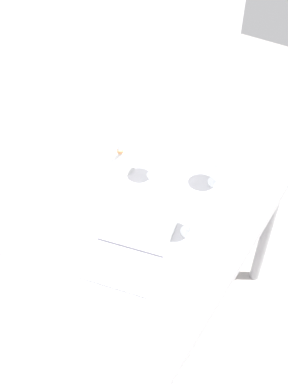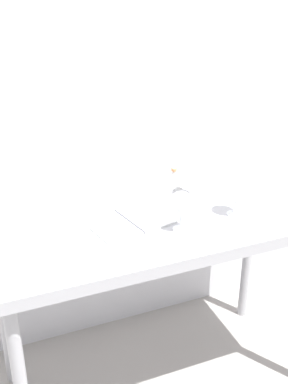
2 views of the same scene
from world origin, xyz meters
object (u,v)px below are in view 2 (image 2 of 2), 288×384
object	(u,v)px
wine_glass_near_right	(236,190)
open_notebook	(129,221)
wine_glass_far_right	(194,171)
tasting_sheet_upper	(234,183)
tasting_sheet_lower	(57,217)
decanter_funnel	(174,178)
wine_glass_near_center	(181,204)

from	to	relation	value
wine_glass_near_right	open_notebook	world-z (taller)	wine_glass_near_right
wine_glass_far_right	tasting_sheet_upper	bearing A→B (deg)	11.25
wine_glass_far_right	tasting_sheet_lower	distance (m)	0.60
decanter_funnel	wine_glass_far_right	bearing A→B (deg)	-77.97
wine_glass_near_center	open_notebook	size ratio (longest dim) A/B	0.46
tasting_sheet_lower	decanter_funnel	bearing A→B (deg)	23.49
wine_glass_far_right	decanter_funnel	size ratio (longest dim) A/B	1.31
open_notebook	tasting_sheet_lower	xyz separation A→B (m)	(-0.25, 0.14, -0.00)
wine_glass_near_right	decanter_funnel	size ratio (longest dim) A/B	1.23
wine_glass_near_right	wine_glass_near_center	xyz separation A→B (m)	(-0.25, -0.03, 0.00)
wine_glass_near_right	tasting_sheet_upper	xyz separation A→B (m)	(0.15, 0.25, -0.11)
wine_glass_near_center	wine_glass_far_right	distance (m)	0.29
tasting_sheet_lower	decanter_funnel	xyz separation A→B (m)	(0.56, 0.10, 0.04)
wine_glass_far_right	decanter_funnel	world-z (taller)	wine_glass_far_right
wine_glass_far_right	tasting_sheet_lower	size ratio (longest dim) A/B	0.61
wine_glass_far_right	open_notebook	world-z (taller)	wine_glass_far_right
tasting_sheet_upper	wine_glass_near_center	bearing A→B (deg)	-126.93
tasting_sheet_upper	wine_glass_far_right	bearing A→B (deg)	-150.22
wine_glass_near_right	tasting_sheet_lower	bearing A→B (deg)	160.07
wine_glass_far_right	wine_glass_near_center	bearing A→B (deg)	-126.18
wine_glass_near_right	tasting_sheet_upper	size ratio (longest dim) A/B	0.66
decanter_funnel	tasting_sheet_upper	bearing A→B (deg)	-17.93
wine_glass_near_center	tasting_sheet_lower	bearing A→B (deg)	146.84
tasting_sheet_lower	wine_glass_near_center	bearing A→B (deg)	-19.37
wine_glass_near_right	decanter_funnel	world-z (taller)	wine_glass_near_right
wine_glass_near_right	wine_glass_near_center	bearing A→B (deg)	-173.69
wine_glass_near_center	decanter_funnel	size ratio (longest dim) A/B	1.23
wine_glass_far_right	decanter_funnel	xyz separation A→B (m)	(-0.03, 0.13, -0.08)
wine_glass_near_center	wine_glass_far_right	size ratio (longest dim) A/B	0.94
decanter_funnel	wine_glass_near_center	bearing A→B (deg)	-111.24
wine_glass_far_right	tasting_sheet_lower	bearing A→B (deg)	176.33
wine_glass_far_right	tasting_sheet_upper	world-z (taller)	wine_glass_far_right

